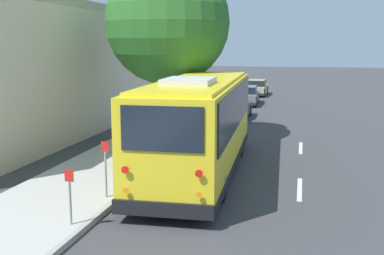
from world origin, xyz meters
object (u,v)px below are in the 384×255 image
(street_tree, at_px, (168,13))
(sign_post_far, at_px, (106,169))
(sign_post_near, at_px, (70,196))
(shuttle_bus, at_px, (199,121))
(parked_sedan_navy, at_px, (233,108))
(parked_sedan_gray, at_px, (246,96))
(parked_sedan_tan, at_px, (257,88))

(street_tree, relative_size, sign_post_far, 5.48)
(sign_post_near, relative_size, sign_post_far, 0.84)
(shuttle_bus, relative_size, street_tree, 1.19)
(parked_sedan_navy, relative_size, sign_post_far, 2.69)
(shuttle_bus, distance_m, sign_post_far, 4.07)
(sign_post_near, bearing_deg, shuttle_bus, -18.51)
(parked_sedan_navy, bearing_deg, sign_post_far, 176.44)
(parked_sedan_navy, xyz_separation_m, street_tree, (-7.45, 1.84, 5.03))
(shuttle_bus, height_order, parked_sedan_navy, shuttle_bus)
(parked_sedan_navy, bearing_deg, parked_sedan_gray, 1.18)
(parked_sedan_gray, height_order, sign_post_far, sign_post_far)
(parked_sedan_navy, relative_size, sign_post_near, 3.20)
(sign_post_far, bearing_deg, shuttle_bus, -28.17)
(parked_sedan_gray, height_order, sign_post_near, sign_post_near)
(shuttle_bus, xyz_separation_m, parked_sedan_navy, (12.42, 0.59, -1.20))
(parked_sedan_gray, xyz_separation_m, sign_post_near, (-24.93, 1.27, 0.21))
(shuttle_bus, height_order, sign_post_near, shuttle_bus)
(parked_sedan_navy, distance_m, street_tree, 9.18)
(sign_post_near, xyz_separation_m, sign_post_far, (2.11, -0.00, 0.13))
(parked_sedan_tan, distance_m, street_tree, 21.47)
(shuttle_bus, height_order, street_tree, street_tree)
(parked_sedan_navy, bearing_deg, street_tree, 167.19)
(parked_sedan_tan, distance_m, sign_post_near, 31.40)
(shuttle_bus, distance_m, parked_sedan_tan, 25.78)
(parked_sedan_navy, xyz_separation_m, parked_sedan_gray, (6.89, 0.01, 0.02))
(parked_sedan_tan, height_order, sign_post_far, sign_post_far)
(shuttle_bus, xyz_separation_m, sign_post_far, (-3.51, 1.88, -0.84))
(shuttle_bus, relative_size, sign_post_near, 7.76)
(parked_sedan_navy, xyz_separation_m, sign_post_far, (-15.93, 1.29, 0.36))
(shuttle_bus, bearing_deg, sign_post_near, 159.45)
(parked_sedan_navy, relative_size, parked_sedan_gray, 0.95)
(parked_sedan_navy, height_order, parked_sedan_gray, parked_sedan_gray)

